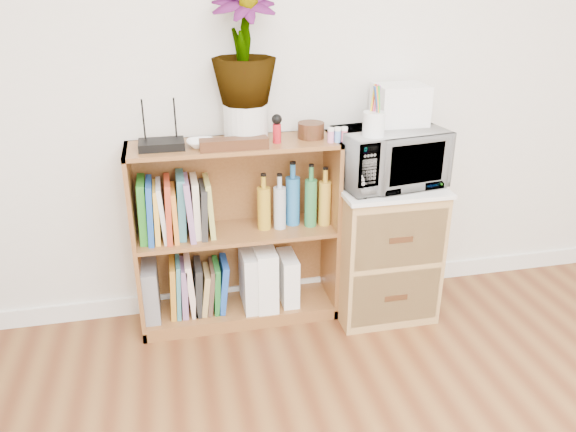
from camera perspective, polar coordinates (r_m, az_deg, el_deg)
name	(u,v)px	position (r m, az deg, el deg)	size (l,w,h in m)	color
skirting_board	(298,287)	(3.20, 0.98, -7.19)	(4.00, 0.02, 0.10)	white
bookshelf	(237,235)	(2.82, -5.23, -1.92)	(1.00, 0.30, 0.95)	brown
wicker_unit	(382,249)	(2.98, 9.49, -3.35)	(0.50, 0.45, 0.70)	#9E7542
microwave	(389,157)	(2.79, 10.26, 5.93)	(0.50, 0.34, 0.28)	white
pen_cup	(374,124)	(2.60, 8.69, 9.22)	(0.10, 0.10, 0.11)	white
small_appliance	(400,105)	(2.83, 11.30, 11.05)	(0.24, 0.20, 0.19)	white
router	(162,145)	(2.61, -12.72, 7.09)	(0.20, 0.14, 0.04)	black
white_bowl	(201,143)	(2.61, -8.84, 7.30)	(0.13, 0.13, 0.03)	white
plant_pot	(246,123)	(2.66, -4.30, 9.42)	(0.21, 0.21, 0.18)	silver
potted_plant	(244,46)	(2.60, -4.54, 16.87)	(0.29, 0.29, 0.52)	#296629
trinket_box	(234,144)	(2.55, -5.51, 7.31)	(0.31, 0.08, 0.05)	#3C1E10
kokeshi_doll	(277,133)	(2.63, -1.14, 8.39)	(0.04, 0.04, 0.09)	#AE151E
wooden_bowl	(311,130)	(2.72, 2.34, 8.70)	(0.13, 0.13, 0.07)	#37220F
paint_jars	(337,136)	(2.66, 5.05, 8.07)	(0.11, 0.04, 0.06)	pink
file_box	(150,291)	(2.93, -13.83, -7.36)	(0.08, 0.22, 0.28)	slate
magazine_holder_left	(251,278)	(2.93, -3.76, -6.30)	(0.10, 0.25, 0.31)	silver
magazine_holder_mid	(264,275)	(2.94, -2.42, -6.00)	(0.10, 0.26, 0.33)	white
magazine_holder_right	(288,278)	(2.98, -0.02, -6.30)	(0.08, 0.21, 0.26)	white
cookbooks	(175,209)	(2.74, -11.37, 0.72)	(0.36, 0.20, 0.31)	#278222
liquor_bottles	(294,198)	(2.80, 0.63, 1.86)	(0.37, 0.07, 0.32)	#BA8F22
lower_books	(197,286)	(2.93, -9.19, -7.08)	(0.30, 0.19, 0.30)	#B87820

